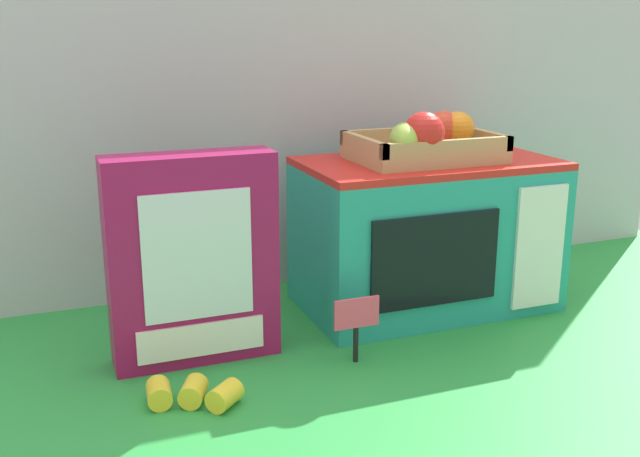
{
  "coord_description": "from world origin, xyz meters",
  "views": [
    {
      "loc": [
        -0.49,
        -1.04,
        0.48
      ],
      "look_at": [
        -0.08,
        0.02,
        0.17
      ],
      "focal_mm": 41.76,
      "sensor_mm": 36.0,
      "label": 1
    }
  ],
  "objects_px": {
    "price_sign": "(356,320)",
    "loose_toy_banana": "(192,393)",
    "food_groups_crate": "(427,143)",
    "toy_microwave": "(426,234)",
    "cookie_set_box": "(193,259)"
  },
  "relations": [
    {
      "from": "food_groups_crate",
      "to": "loose_toy_banana",
      "type": "distance_m",
      "value": 0.56
    },
    {
      "from": "toy_microwave",
      "to": "loose_toy_banana",
      "type": "distance_m",
      "value": 0.52
    },
    {
      "from": "cookie_set_box",
      "to": "loose_toy_banana",
      "type": "bearing_deg",
      "value": -104.68
    },
    {
      "from": "food_groups_crate",
      "to": "loose_toy_banana",
      "type": "bearing_deg",
      "value": -156.05
    },
    {
      "from": "loose_toy_banana",
      "to": "food_groups_crate",
      "type": "bearing_deg",
      "value": 23.95
    },
    {
      "from": "toy_microwave",
      "to": "cookie_set_box",
      "type": "relative_size",
      "value": 1.39
    },
    {
      "from": "cookie_set_box",
      "to": "price_sign",
      "type": "bearing_deg",
      "value": -25.28
    },
    {
      "from": "food_groups_crate",
      "to": "loose_toy_banana",
      "type": "height_order",
      "value": "food_groups_crate"
    },
    {
      "from": "toy_microwave",
      "to": "cookie_set_box",
      "type": "bearing_deg",
      "value": -170.63
    },
    {
      "from": "food_groups_crate",
      "to": "cookie_set_box",
      "type": "relative_size",
      "value": 0.77
    },
    {
      "from": "loose_toy_banana",
      "to": "toy_microwave",
      "type": "bearing_deg",
      "value": 24.55
    },
    {
      "from": "cookie_set_box",
      "to": "price_sign",
      "type": "xyz_separation_m",
      "value": [
        0.21,
        -0.1,
        -0.09
      ]
    },
    {
      "from": "price_sign",
      "to": "loose_toy_banana",
      "type": "distance_m",
      "value": 0.26
    },
    {
      "from": "cookie_set_box",
      "to": "toy_microwave",
      "type": "bearing_deg",
      "value": 9.37
    },
    {
      "from": "cookie_set_box",
      "to": "loose_toy_banana",
      "type": "distance_m",
      "value": 0.2
    }
  ]
}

